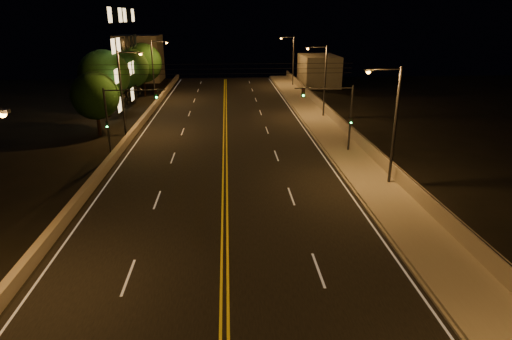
{
  "coord_description": "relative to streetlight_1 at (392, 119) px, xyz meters",
  "views": [
    {
      "loc": [
        0.32,
        -6.98,
        11.48
      ],
      "look_at": [
        2.0,
        18.0,
        2.5
      ],
      "focal_mm": 30.0,
      "sensor_mm": 36.0,
      "label": 1
    }
  ],
  "objects": [
    {
      "name": "parapet_rail",
      "position": [
        0.95,
        -1.01,
        -3.57
      ],
      "size": [
        0.06,
        120.0,
        0.06
      ],
      "primitive_type": "cylinder",
      "rotation": [
        1.57,
        0.0,
        0.0
      ],
      "color": "black",
      "rests_on": "parapet_wall"
    },
    {
      "name": "sidewalk",
      "position": [
        -0.7,
        -1.01,
        -4.75
      ],
      "size": [
        3.6,
        120.0,
        0.3
      ],
      "primitive_type": "cube",
      "color": "gray",
      "rests_on": "ground"
    },
    {
      "name": "parapet_wall",
      "position": [
        0.95,
        -1.01,
        -4.1
      ],
      "size": [
        0.3,
        120.0,
        1.0
      ],
      "primitive_type": "cube",
      "color": "#9E9383",
      "rests_on": "sidewalk"
    },
    {
      "name": "distant_building_right",
      "position": [
        5.0,
        47.97,
        -2.3
      ],
      "size": [
        6.0,
        10.0,
        5.2
      ],
      "primitive_type": "cube",
      "color": "gray",
      "rests_on": "ground"
    },
    {
      "name": "tree_3",
      "position": [
        -23.79,
        38.74,
        0.1
      ],
      "size": [
        5.85,
        5.85,
        7.93
      ],
      "color": "black",
      "rests_on": "ground"
    },
    {
      "name": "streetlight_5",
      "position": [
        -21.4,
        15.48,
        0.0
      ],
      "size": [
        2.55,
        0.28,
        8.42
      ],
      "color": "#2D2D33",
      "rests_on": "ground"
    },
    {
      "name": "building_tower",
      "position": [
        -35.53,
        27.46,
        8.43
      ],
      "size": [
        24.0,
        15.0,
        27.82
      ],
      "color": "gray",
      "rests_on": "ground"
    },
    {
      "name": "lane_markings",
      "position": [
        -11.5,
        -1.08,
        -4.88
      ],
      "size": [
        17.32,
        116.0,
        0.0
      ],
      "color": "silver",
      "rests_on": "road"
    },
    {
      "name": "curb",
      "position": [
        -2.57,
        -1.01,
        -4.83
      ],
      "size": [
        0.14,
        120.0,
        0.15
      ],
      "primitive_type": "cube",
      "color": "gray",
      "rests_on": "ground"
    },
    {
      "name": "overhead_wires",
      "position": [
        -11.5,
        8.49,
        2.5
      ],
      "size": [
        22.0,
        0.03,
        0.83
      ],
      "color": "black"
    },
    {
      "name": "road",
      "position": [
        -11.5,
        -1.01,
        -4.89
      ],
      "size": [
        18.0,
        120.0,
        0.02
      ],
      "primitive_type": "cube",
      "color": "black",
      "rests_on": "ground"
    },
    {
      "name": "streetlight_3",
      "position": [
        0.0,
        46.93,
        0.0
      ],
      "size": [
        2.55,
        0.28,
        8.42
      ],
      "color": "#2D2D33",
      "rests_on": "ground"
    },
    {
      "name": "tree_0",
      "position": [
        -24.36,
        15.66,
        -0.85
      ],
      "size": [
        4.75,
        4.75,
        6.43
      ],
      "color": "black",
      "rests_on": "ground"
    },
    {
      "name": "jersey_barrier",
      "position": [
        -20.89,
        -1.01,
        -4.54
      ],
      "size": [
        0.45,
        120.0,
        0.74
      ],
      "primitive_type": "cube",
      "color": "#9E9383",
      "rests_on": "ground"
    },
    {
      "name": "streetlight_1",
      "position": [
        0.0,
        0.0,
        0.0
      ],
      "size": [
        2.55,
        0.28,
        8.42
      ],
      "color": "#2D2D33",
      "rests_on": "ground"
    },
    {
      "name": "traffic_signal_right",
      "position": [
        -1.51,
        7.91,
        -1.09
      ],
      "size": [
        5.11,
        0.31,
        6.01
      ],
      "color": "#2D2D33",
      "rests_on": "ground"
    },
    {
      "name": "distant_building_left",
      "position": [
        -27.5,
        56.17,
        -0.74
      ],
      "size": [
        8.0,
        8.0,
        8.32
      ],
      "primitive_type": "cube",
      "color": "gray",
      "rests_on": "ground"
    },
    {
      "name": "traffic_signal_left",
      "position": [
        -20.29,
        7.91,
        -1.09
      ],
      "size": [
        5.11,
        0.31,
        6.01
      ],
      "color": "#2D2D33",
      "rests_on": "ground"
    },
    {
      "name": "tree_1",
      "position": [
        -25.58,
        24.18,
        0.12
      ],
      "size": [
        5.88,
        5.88,
        7.97
      ],
      "color": "black",
      "rests_on": "ground"
    },
    {
      "name": "streetlight_2",
      "position": [
        0.0,
        22.01,
        0.0
      ],
      "size": [
        2.55,
        0.28,
        8.42
      ],
      "color": "#2D2D33",
      "rests_on": "ground"
    },
    {
      "name": "tree_2",
      "position": [
        -24.74,
        33.3,
        -0.13
      ],
      "size": [
        5.58,
        5.58,
        7.57
      ],
      "color": "black",
      "rests_on": "ground"
    },
    {
      "name": "streetlight_6",
      "position": [
        -21.4,
        35.18,
        0.0
      ],
      "size": [
        2.55,
        0.28,
        8.42
      ],
      "color": "#2D2D33",
      "rests_on": "ground"
    }
  ]
}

